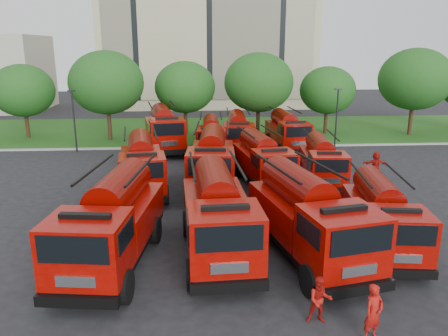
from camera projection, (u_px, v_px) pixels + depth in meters
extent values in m
plane|color=black|center=(198.00, 232.00, 20.65)|extent=(140.00, 140.00, 0.00)
cube|color=#1D4F15|center=(196.00, 130.00, 45.63)|extent=(70.00, 16.00, 0.12)
cube|color=gray|center=(196.00, 147.00, 37.84)|extent=(70.00, 0.30, 0.14)
cube|color=tan|center=(208.00, 18.00, 63.58)|extent=(30.00, 14.00, 25.00)
cube|color=black|center=(209.00, 15.00, 56.76)|extent=(28.00, 0.15, 22.00)
cylinder|color=#382314|center=(27.00, 126.00, 41.43)|extent=(0.36, 0.36, 2.38)
ellipsoid|color=#164112|center=(23.00, 91.00, 40.53)|extent=(5.71, 5.71, 4.86)
cylinder|color=#382314|center=(110.00, 126.00, 40.44)|extent=(0.36, 0.36, 2.80)
ellipsoid|color=#164112|center=(107.00, 83.00, 39.38)|extent=(6.72, 6.72, 5.71)
cylinder|color=#382314|center=(186.00, 122.00, 43.34)|extent=(0.36, 0.36, 2.45)
ellipsoid|color=#164112|center=(185.00, 87.00, 42.41)|extent=(5.88, 5.88, 5.00)
cylinder|color=#382314|center=(258.00, 123.00, 42.30)|extent=(0.36, 0.36, 2.73)
ellipsoid|color=#164112|center=(259.00, 82.00, 41.27)|extent=(6.55, 6.55, 5.57)
cylinder|color=#382314|center=(326.00, 123.00, 43.77)|extent=(0.36, 0.36, 2.27)
ellipsoid|color=#164112|center=(328.00, 90.00, 42.91)|extent=(5.46, 5.46, 4.64)
cylinder|color=#382314|center=(410.00, 121.00, 42.75)|extent=(0.36, 0.36, 2.87)
ellipsoid|color=#164112|center=(415.00, 79.00, 41.67)|extent=(6.89, 6.89, 5.85)
cylinder|color=black|center=(74.00, 122.00, 35.89)|extent=(0.14, 0.14, 5.00)
cube|color=black|center=(71.00, 91.00, 35.20)|extent=(0.60, 0.25, 0.12)
cylinder|color=black|center=(336.00, 119.00, 37.28)|extent=(0.14, 0.14, 5.00)
cube|color=black|center=(338.00, 89.00, 36.60)|extent=(0.60, 0.25, 0.12)
cube|color=black|center=(114.00, 246.00, 17.58)|extent=(3.44, 7.85, 0.33)
cube|color=black|center=(77.00, 301.00, 13.89)|extent=(2.73, 0.62, 0.38)
cube|color=#860905|center=(88.00, 247.00, 14.75)|extent=(2.94, 2.71, 2.12)
cube|color=black|center=(72.00, 250.00, 13.45)|extent=(2.27, 0.34, 0.92)
cube|color=#860905|center=(121.00, 215.00, 18.50)|extent=(3.27, 5.29, 1.41)
cylinder|color=#590300|center=(119.00, 190.00, 18.19)|extent=(2.20, 4.73, 1.63)
cylinder|color=black|center=(53.00, 284.00, 14.97)|extent=(0.53, 1.23, 1.19)
cylinder|color=black|center=(125.00, 287.00, 14.82)|extent=(0.53, 1.23, 1.19)
cylinder|color=black|center=(100.00, 229.00, 19.57)|extent=(0.53, 1.23, 1.19)
cylinder|color=black|center=(155.00, 230.00, 19.42)|extent=(0.53, 1.23, 1.19)
cube|color=black|center=(218.00, 238.00, 18.39)|extent=(2.84, 7.64, 0.32)
cube|color=black|center=(230.00, 287.00, 14.75)|extent=(2.70, 0.40, 0.38)
cube|color=#860905|center=(225.00, 237.00, 15.59)|extent=(2.75, 2.49, 2.10)
cube|color=black|center=(230.00, 239.00, 14.31)|extent=(2.26, 0.17, 0.91)
cube|color=#860905|center=(215.00, 209.00, 19.29)|extent=(2.88, 5.07, 1.40)
cylinder|color=#590300|center=(215.00, 184.00, 18.98)|extent=(1.83, 4.59, 1.61)
cylinder|color=black|center=(192.00, 275.00, 15.60)|extent=(0.43, 1.20, 1.18)
cylinder|color=black|center=(260.00, 271.00, 15.88)|extent=(0.43, 1.20, 1.18)
cylinder|color=black|center=(187.00, 224.00, 20.13)|extent=(0.43, 1.20, 1.18)
cylinder|color=black|center=(240.00, 221.00, 20.40)|extent=(0.43, 1.20, 1.18)
cube|color=black|center=(307.00, 241.00, 18.12)|extent=(3.99, 7.91, 0.32)
cube|color=black|center=(358.00, 289.00, 14.58)|extent=(2.70, 0.82, 0.38)
cube|color=#860905|center=(342.00, 239.00, 15.39)|extent=(3.08, 2.87, 2.11)
cube|color=black|center=(362.00, 241.00, 14.14)|extent=(2.23, 0.52, 0.92)
cube|color=#860905|center=(296.00, 211.00, 18.99)|extent=(3.62, 5.41, 1.40)
cylinder|color=#590300|center=(297.00, 186.00, 18.68)|extent=(2.52, 4.77, 1.62)
cylinder|color=black|center=(310.00, 281.00, 15.22)|extent=(0.62, 1.24, 1.19)
cylinder|color=black|center=(373.00, 271.00, 15.87)|extent=(0.62, 1.24, 1.19)
cylinder|color=black|center=(262.00, 228.00, 19.63)|extent=(0.62, 1.24, 1.19)
cylinder|color=black|center=(313.00, 222.00, 20.27)|extent=(0.62, 1.24, 1.19)
cube|color=black|center=(380.00, 235.00, 18.90)|extent=(2.95, 6.62, 0.27)
cube|color=black|center=(405.00, 274.00, 15.79)|extent=(2.29, 0.54, 0.32)
cube|color=#860905|center=(399.00, 234.00, 16.51)|extent=(2.49, 2.29, 1.78)
cube|color=black|center=(409.00, 235.00, 15.42)|extent=(1.91, 0.30, 0.78)
cube|color=#860905|center=(376.00, 211.00, 19.67)|extent=(2.79, 4.47, 1.19)
cylinder|color=#590300|center=(378.00, 191.00, 19.41)|extent=(1.88, 3.99, 1.37)
cylinder|color=black|center=(369.00, 262.00, 16.71)|extent=(0.45, 1.04, 1.01)
cylinder|color=black|center=(425.00, 264.00, 16.57)|extent=(0.45, 1.04, 1.01)
cylinder|color=black|center=(348.00, 222.00, 20.57)|extent=(0.45, 1.04, 1.01)
cylinder|color=black|center=(393.00, 223.00, 20.43)|extent=(0.45, 1.04, 1.01)
cube|color=black|center=(143.00, 180.00, 26.46)|extent=(3.28, 7.32, 0.30)
cube|color=black|center=(145.00, 201.00, 23.10)|extent=(2.53, 0.60, 0.35)
cube|color=#860905|center=(143.00, 173.00, 23.87)|extent=(2.76, 2.54, 1.97)
cube|color=black|center=(143.00, 171.00, 22.69)|extent=(2.11, 0.34, 0.86)
cube|color=#860905|center=(141.00, 163.00, 27.29)|extent=(3.09, 4.94, 1.31)
cylinder|color=#590300|center=(141.00, 146.00, 27.01)|extent=(2.09, 4.41, 1.51)
cylinder|color=black|center=(122.00, 197.00, 23.79)|extent=(0.50, 1.15, 1.11)
cylinder|color=black|center=(165.00, 194.00, 24.24)|extent=(0.50, 1.15, 1.11)
cylinder|color=black|center=(124.00, 175.00, 27.97)|extent=(0.50, 1.15, 1.11)
cylinder|color=black|center=(160.00, 173.00, 28.43)|extent=(0.50, 1.15, 1.11)
cube|color=black|center=(212.00, 177.00, 27.01)|extent=(2.99, 7.68, 0.32)
cube|color=black|center=(210.00, 198.00, 23.35)|extent=(2.70, 0.45, 0.38)
cube|color=#860905|center=(210.00, 169.00, 24.20)|extent=(2.79, 2.54, 2.10)
cube|color=black|center=(210.00, 167.00, 22.91)|extent=(2.26, 0.21, 0.91)
cube|color=#860905|center=(212.00, 159.00, 27.92)|extent=(2.97, 5.12, 1.40)
cylinder|color=#590300|center=(212.00, 141.00, 27.62)|extent=(1.92, 4.62, 1.61)
cylinder|color=black|center=(188.00, 193.00, 24.35)|extent=(0.46, 1.21, 1.18)
cylinder|color=black|center=(233.00, 193.00, 24.35)|extent=(0.46, 1.21, 1.18)
cylinder|color=black|center=(194.00, 170.00, 28.91)|extent=(0.46, 1.21, 1.18)
cylinder|color=black|center=(231.00, 170.00, 28.90)|extent=(0.46, 1.21, 1.18)
cube|color=black|center=(262.00, 174.00, 27.97)|extent=(3.18, 6.95, 0.29)
cube|color=black|center=(280.00, 191.00, 24.78)|extent=(2.40, 0.59, 0.34)
cube|color=#860905|center=(274.00, 167.00, 25.52)|extent=(2.63, 2.43, 1.87)
cube|color=black|center=(280.00, 164.00, 24.39)|extent=(1.99, 0.35, 0.81)
cube|color=#860905|center=(258.00, 158.00, 28.75)|extent=(2.98, 4.70, 1.24)
cylinder|color=#590300|center=(258.00, 143.00, 28.48)|extent=(2.02, 4.19, 1.44)
cylinder|color=black|center=(257.00, 188.00, 25.42)|extent=(0.49, 1.09, 1.05)
cylinder|color=black|center=(292.00, 186.00, 25.88)|extent=(0.49, 1.09, 1.05)
cylinder|color=black|center=(239.00, 169.00, 29.39)|extent=(0.49, 1.09, 1.05)
cylinder|color=black|center=(270.00, 167.00, 29.84)|extent=(0.49, 1.09, 1.05)
cube|color=black|center=(321.00, 174.00, 28.04)|extent=(2.66, 6.37, 0.27)
cube|color=black|center=(331.00, 190.00, 25.03)|extent=(2.22, 0.45, 0.31)
cube|color=#860905|center=(328.00, 168.00, 25.73)|extent=(2.36, 2.16, 1.72)
cube|color=black|center=(332.00, 166.00, 24.67)|extent=(1.85, 0.24, 0.75)
cube|color=#860905|center=(319.00, 160.00, 28.79)|extent=(2.58, 4.27, 1.15)
cylinder|color=#590300|center=(320.00, 146.00, 28.54)|extent=(1.70, 3.83, 1.33)
cylinder|color=black|center=(311.00, 186.00, 25.89)|extent=(0.41, 1.00, 0.97)
cylinder|color=black|center=(345.00, 187.00, 25.81)|extent=(0.41, 1.00, 0.97)
cylinder|color=black|center=(302.00, 169.00, 29.63)|extent=(0.41, 1.00, 0.97)
cylinder|color=black|center=(332.00, 169.00, 29.56)|extent=(0.41, 1.00, 0.97)
cube|color=black|center=(165.00, 141.00, 37.09)|extent=(3.78, 8.03, 0.33)
cube|color=black|center=(170.00, 152.00, 33.44)|extent=(2.76, 0.73, 0.39)
cube|color=#860905|center=(167.00, 133.00, 34.28)|extent=(3.06, 2.84, 2.15)
cube|color=black|center=(169.00, 129.00, 32.99)|extent=(2.29, 0.44, 0.94)
cube|color=#860905|center=(163.00, 129.00, 37.99)|extent=(3.50, 5.45, 1.43)
cylinder|color=#590300|center=(162.00, 115.00, 37.68)|extent=(2.40, 4.84, 1.65)
cylinder|color=black|center=(152.00, 151.00, 34.15)|extent=(0.58, 1.26, 1.21)
cylinder|color=black|center=(184.00, 149.00, 34.71)|extent=(0.58, 1.26, 1.21)
cylinder|color=black|center=(148.00, 139.00, 38.70)|extent=(0.58, 1.26, 1.21)
cylinder|color=black|center=(176.00, 137.00, 39.26)|extent=(0.58, 1.26, 1.21)
cube|color=black|center=(211.00, 147.00, 35.55)|extent=(2.30, 6.40, 0.27)
cube|color=black|center=(211.00, 157.00, 32.47)|extent=(2.27, 0.31, 0.32)
cube|color=#860905|center=(211.00, 140.00, 33.19)|extent=(2.28, 2.07, 1.76)
cube|color=black|center=(211.00, 138.00, 32.10)|extent=(1.90, 0.11, 0.77)
cube|color=#860905|center=(211.00, 136.00, 36.31)|extent=(2.36, 4.23, 1.18)
cylinder|color=#590300|center=(211.00, 125.00, 36.06)|extent=(1.49, 3.84, 1.36)
cylinder|color=black|center=(198.00, 155.00, 33.28)|extent=(0.35, 1.01, 0.99)
cylinder|color=black|center=(225.00, 155.00, 33.34)|extent=(0.35, 1.01, 0.99)
cylinder|color=black|center=(199.00, 144.00, 37.11)|extent=(0.35, 1.01, 0.99)
cylinder|color=black|center=(223.00, 144.00, 37.17)|extent=(0.35, 1.01, 0.99)
cube|color=black|center=(238.00, 143.00, 36.71)|extent=(2.56, 6.85, 0.29)
cube|color=black|center=(240.00, 154.00, 33.43)|extent=(2.42, 0.37, 0.34)
cube|color=#860905|center=(239.00, 136.00, 34.19)|extent=(2.47, 2.24, 1.88)
cube|color=black|center=(240.00, 133.00, 33.04)|extent=(2.02, 0.15, 0.82)
cube|color=#860905|center=(237.00, 132.00, 37.52)|extent=(2.59, 4.55, 1.25)
cylinder|color=#590300|center=(238.00, 120.00, 37.25)|extent=(1.65, 4.12, 1.44)
cylinder|color=black|center=(225.00, 152.00, 34.31)|extent=(0.39, 1.08, 1.06)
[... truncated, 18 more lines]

